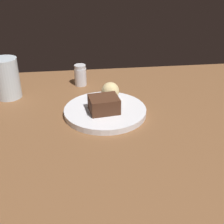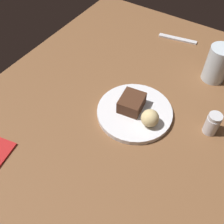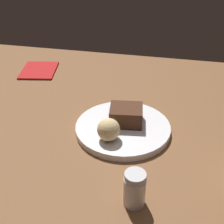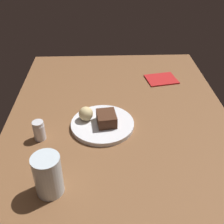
{
  "view_description": "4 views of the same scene",
  "coord_description": "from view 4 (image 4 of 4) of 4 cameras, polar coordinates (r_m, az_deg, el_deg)",
  "views": [
    {
      "loc": [
        -9.36,
        -66.03,
        42.9
      ],
      "look_at": [
        -0.87,
        1.31,
        6.16
      ],
      "focal_mm": 47.83,
      "sensor_mm": 36.0,
      "label": 1
    },
    {
      "loc": [
        44.06,
        27.79,
        64.57
      ],
      "look_at": [
        2.58,
        1.29,
        5.36
      ],
      "focal_mm": 41.98,
      "sensor_mm": 36.0,
      "label": 2
    },
    {
      "loc": [
        -12.43,
        65.51,
        46.41
      ],
      "look_at": [
        1.49,
        1.92,
        5.15
      ],
      "focal_mm": 49.07,
      "sensor_mm": 36.0,
      "label": 3
    },
    {
      "loc": [
        -81.19,
        5.91,
        65.0
      ],
      "look_at": [
        3.33,
        2.72,
        5.28
      ],
      "focal_mm": 44.43,
      "sensor_mm": 36.0,
      "label": 4
    }
  ],
  "objects": [
    {
      "name": "salt_shaker",
      "position": [
        0.96,
        -14.78,
        -3.71
      ],
      "size": [
        3.97,
        3.97,
        7.02
      ],
      "color": "silver",
      "rests_on": "dining_table"
    },
    {
      "name": "bread_roll",
      "position": [
        1.0,
        -5.39,
        -0.18
      ],
      "size": [
        5.13,
        5.13,
        5.13
      ],
      "primitive_type": "sphere",
      "color": "#DBC184",
      "rests_on": "dessert_plate"
    },
    {
      "name": "chocolate_cake_slice",
      "position": [
        0.98,
        -1.14,
        -1.36
      ],
      "size": [
        8.52,
        7.52,
        4.17
      ],
      "primitive_type": "cube",
      "rotation": [
        0.0,
        0.0,
        3.27
      ],
      "color": "#472819",
      "rests_on": "dessert_plate"
    },
    {
      "name": "water_glass",
      "position": [
        0.77,
        -13.04,
        -12.52
      ],
      "size": [
        7.62,
        7.62,
        12.31
      ],
      "primitive_type": "cylinder",
      "color": "silver",
      "rests_on": "dining_table"
    },
    {
      "name": "dessert_plate",
      "position": [
        1.0,
        -1.97,
        -2.55
      ],
      "size": [
        22.7,
        22.7,
        1.61
      ],
      "primitive_type": "cylinder",
      "color": "silver",
      "rests_on": "dining_table"
    },
    {
      "name": "dining_table",
      "position": [
        1.03,
        1.58,
        -2.75
      ],
      "size": [
        120.0,
        84.0,
        3.0
      ],
      "primitive_type": "cube",
      "color": "brown",
      "rests_on": "ground"
    },
    {
      "name": "folded_napkin",
      "position": [
        1.31,
        10.11,
        6.66
      ],
      "size": [
        13.4,
        15.4,
        0.6
      ],
      "primitive_type": "cube",
      "rotation": [
        0.0,
        0.0,
        0.19
      ],
      "color": "#B21E1E",
      "rests_on": "dining_table"
    }
  ]
}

